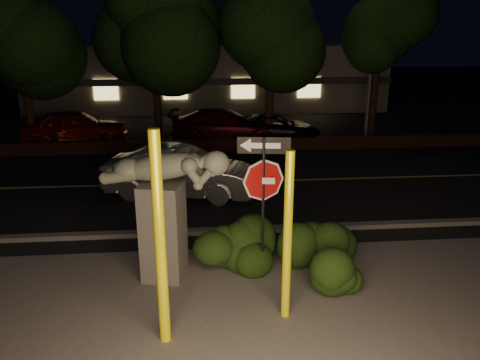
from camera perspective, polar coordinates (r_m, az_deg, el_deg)
name	(u,v)px	position (r m, az deg, el deg)	size (l,w,h in m)	color
ground	(217,159)	(18.69, -2.83, 2.55)	(90.00, 90.00, 0.00)	black
patio	(244,324)	(8.61, 0.43, -17.11)	(14.00, 6.00, 0.02)	#4C4944
road	(221,182)	(15.82, -2.37, -0.30)	(80.00, 8.00, 0.01)	black
lane_marking	(221,182)	(15.82, -2.37, -0.25)	(80.00, 0.12, 0.01)	#AFA246
curb	(229,230)	(11.98, -1.38, -6.17)	(80.00, 0.25, 0.12)	#4C4944
brick_wall	(216,145)	(19.89, -3.00, 4.24)	(40.00, 0.35, 0.50)	#432015
parking_lot	(211,125)	(25.51, -3.50, 6.72)	(40.00, 12.00, 0.01)	black
building	(207,74)	(33.14, -4.02, 12.79)	(22.00, 10.20, 4.00)	#6F6959
tree_far_a	(17,19)	(22.25, -25.54, 17.29)	(4.60, 4.60, 7.43)	black
tree_far_b	(152,1)	(21.32, -10.68, 20.61)	(5.20, 5.20, 8.41)	black
tree_far_c	(271,11)	(21.07, 3.81, 19.83)	(4.80, 4.80, 7.84)	black
tree_far_d	(381,18)	(22.84, 16.77, 18.39)	(4.40, 4.40, 7.42)	black
yellow_pole_left	(160,242)	(7.43, -9.71, -7.51)	(0.18, 0.18, 3.59)	#FFFB12
yellow_pole_right	(288,238)	(8.10, 5.81, -7.05)	(0.15, 0.15, 3.09)	#FFFA11
signpost	(263,181)	(9.11, 2.86, -0.10)	(1.01, 0.18, 3.00)	black
sculpture	(164,201)	(9.43, -9.25, -2.50)	(2.58, 1.20, 2.75)	#4C4944
hedge_center	(237,245)	(10.08, -0.41, -7.97)	(2.11, 0.99, 1.10)	black
hedge_right	(315,241)	(10.33, 9.12, -7.29)	(1.80, 0.97, 1.18)	black
hedge_far_right	(350,269)	(9.50, 13.27, -10.53)	(1.44, 0.90, 1.00)	black
streetlight	(371,4)	(22.19, 15.70, 19.92)	(1.49, 0.55, 10.02)	#47474C
silver_sedan	(180,172)	(14.49, -7.27, 0.95)	(1.60, 4.58, 1.51)	#9E9EA2
parked_car_red	(75,127)	(22.30, -19.49, 6.13)	(1.84, 4.58, 1.56)	#731404
parked_car_darkred	(226,126)	(21.57, -1.77, 6.64)	(2.05, 5.04, 1.46)	#3E050F
parked_car_dark	(273,128)	(21.74, 4.05, 6.35)	(1.99, 4.33, 1.20)	black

